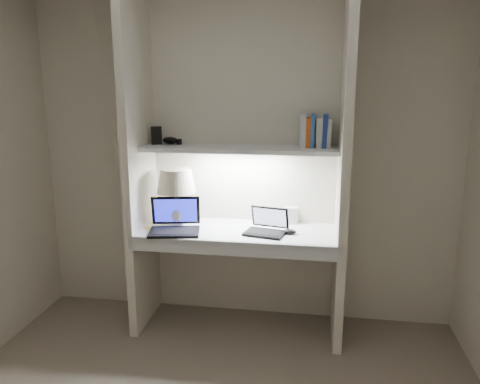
% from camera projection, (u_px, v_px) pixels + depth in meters
% --- Properties ---
extents(back_wall, '(3.20, 0.01, 2.50)m').
position_uv_depth(back_wall, '(244.00, 159.00, 3.56)').
color(back_wall, beige).
rests_on(back_wall, floor).
extents(alcove_panel_left, '(0.06, 0.55, 2.50)m').
position_uv_depth(alcove_panel_left, '(139.00, 162.00, 3.40)').
color(alcove_panel_left, beige).
rests_on(alcove_panel_left, floor).
extents(alcove_panel_right, '(0.06, 0.55, 2.50)m').
position_uv_depth(alcove_panel_right, '(344.00, 168.00, 3.18)').
color(alcove_panel_right, beige).
rests_on(alcove_panel_right, floor).
extents(desk, '(1.40, 0.55, 0.04)m').
position_uv_depth(desk, '(238.00, 232.00, 3.40)').
color(desk, white).
rests_on(desk, alcove_panel_left).
extents(desk_apron, '(1.46, 0.03, 0.10)m').
position_uv_depth(desk_apron, '(232.00, 248.00, 3.16)').
color(desk_apron, silver).
rests_on(desk_apron, desk).
extents(shelf, '(1.40, 0.36, 0.03)m').
position_uv_depth(shelf, '(240.00, 149.00, 3.36)').
color(shelf, silver).
rests_on(shelf, back_wall).
extents(strip_light, '(0.60, 0.04, 0.02)m').
position_uv_depth(strip_light, '(240.00, 152.00, 3.37)').
color(strip_light, white).
rests_on(strip_light, shelf).
extents(table_lamp, '(0.29, 0.29, 0.43)m').
position_uv_depth(table_lamp, '(176.00, 187.00, 3.46)').
color(table_lamp, white).
rests_on(table_lamp, desk).
extents(laptop_main, '(0.41, 0.37, 0.24)m').
position_uv_depth(laptop_main, '(175.00, 224.00, 3.36)').
color(laptop_main, black).
rests_on(laptop_main, desk).
extents(laptop_netbook, '(0.32, 0.29, 0.18)m').
position_uv_depth(laptop_netbook, '(267.00, 227.00, 3.32)').
color(laptop_netbook, black).
rests_on(laptop_netbook, desk).
extents(speaker, '(0.10, 0.07, 0.13)m').
position_uv_depth(speaker, '(291.00, 215.00, 3.54)').
color(speaker, silver).
rests_on(speaker, desk).
extents(mouse, '(0.11, 0.08, 0.04)m').
position_uv_depth(mouse, '(290.00, 232.00, 3.30)').
color(mouse, black).
rests_on(mouse, desk).
extents(cable_coil, '(0.12, 0.12, 0.01)m').
position_uv_depth(cable_coil, '(256.00, 230.00, 3.37)').
color(cable_coil, black).
rests_on(cable_coil, desk).
extents(sticky_note, '(0.11, 0.11, 0.00)m').
position_uv_depth(sticky_note, '(151.00, 228.00, 3.44)').
color(sticky_note, yellow).
rests_on(sticky_note, desk).
extents(book_row, '(0.22, 0.15, 0.23)m').
position_uv_depth(book_row, '(315.00, 132.00, 3.32)').
color(book_row, silver).
rests_on(book_row, shelf).
extents(shelf_box, '(0.09, 0.08, 0.13)m').
position_uv_depth(shelf_box, '(156.00, 135.00, 3.49)').
color(shelf_box, black).
rests_on(shelf_box, shelf).
extents(shelf_gadget, '(0.15, 0.13, 0.05)m').
position_uv_depth(shelf_gadget, '(170.00, 140.00, 3.49)').
color(shelf_gadget, black).
rests_on(shelf_gadget, shelf).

